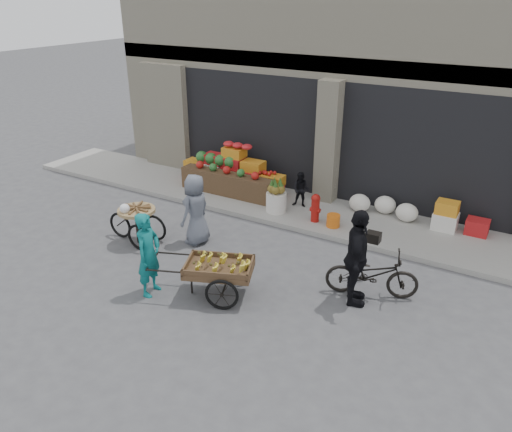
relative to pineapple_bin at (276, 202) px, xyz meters
The scene contains 15 objects.
ground 3.70m from the pineapple_bin, 78.23° to the right, with size 80.00×80.00×0.00m, color #424244.
sidewalk 0.95m from the pineapple_bin, 33.69° to the left, with size 18.00×2.20×0.12m, color gray.
building 5.41m from the pineapple_bin, 80.40° to the left, with size 14.00×6.45×7.00m.
fruit_display 1.92m from the pineapple_bin, 155.76° to the left, with size 3.10×1.12×1.24m.
pineapple_bin is the anchor object (origin of this frame).
fire_hydrant 1.11m from the pineapple_bin, ahead, with size 0.22×0.22×0.71m.
orange_bucket 1.61m from the pineapple_bin, ahead, with size 0.32×0.32×0.30m, color orange.
right_bay_goods 3.54m from the pineapple_bin, 18.10° to the left, with size 3.35×0.60×0.70m.
seated_person 0.75m from the pineapple_bin, 56.31° to the left, with size 0.45×0.35×0.93m, color black.
banana_cart 3.88m from the pineapple_bin, 78.42° to the right, with size 2.26×1.54×0.88m.
vendor_woman 4.38m from the pineapple_bin, 94.78° to the right, with size 0.60×0.40×1.66m, color #0D6A6B.
tricycle_cart 3.53m from the pineapple_bin, 124.65° to the right, with size 1.43×0.86×0.95m.
vendor_grey 2.42m from the pineapple_bin, 111.22° to the right, with size 0.80×0.52×1.63m, color slate.
bicycle 4.00m from the pineapple_bin, 35.13° to the right, with size 0.60×1.72×0.90m, color black.
cyclist 4.13m from the pineapple_bin, 41.34° to the right, with size 1.09×0.45×1.86m, color black.
Camera 1 is at (4.70, -6.72, 5.32)m, focal length 35.00 mm.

